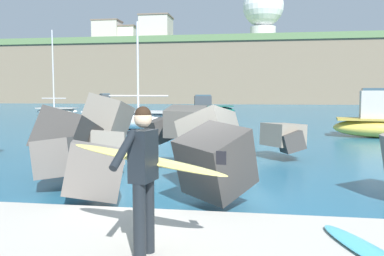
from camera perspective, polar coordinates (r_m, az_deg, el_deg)
The scene contains 14 objects.
ground_plane at distance 8.75m, azimuth -1.11°, elevation -9.45°, with size 400.00×400.00×0.00m, color #235B7A.
breakwater_jetty at distance 10.09m, azimuth -4.95°, elevation -1.99°, with size 30.76×7.91×2.18m.
surfer_with_board at distance 4.96m, azimuth -6.56°, elevation -5.49°, with size 2.12×1.32×1.78m.
spare_surfboard at distance 5.54m, azimuth 23.40°, elevation -15.45°, with size 1.03×2.00×0.19m.
boat_near_centre at distance 41.18m, azimuth -18.18°, elevation 2.33°, with size 4.05×1.69×8.04m.
boat_near_right at distance 55.21m, azimuth -11.89°, elevation 3.22°, with size 4.56×5.47×2.07m.
boat_mid_left at distance 21.75m, azimuth 24.65°, elevation 0.68°, with size 4.62×2.12×2.39m.
boat_mid_centre at distance 24.56m, azimuth -8.43°, elevation 1.21°, with size 6.19×2.17×6.26m.
boat_far_left at distance 39.80m, azimuth 2.01°, elevation 2.71°, with size 5.60×2.65×1.98m.
headland_bluff at distance 94.22m, azimuth 0.27°, elevation 7.56°, with size 96.64×32.28×12.97m.
radar_dome at distance 90.58m, azimuth 9.84°, elevation 15.87°, with size 8.50×8.50×11.43m.
station_building_west at distance 103.68m, azimuth -9.65°, elevation 12.24°, with size 8.10×7.19×5.01m.
station_building_central at distance 90.81m, azimuth -4.98°, elevation 13.51°, with size 6.50×6.44×5.54m.
station_building_east at distance 103.11m, azimuth -11.65°, elevation 12.64°, with size 6.56×4.87×6.40m.
Camera 1 is at (1.47, -8.34, 2.17)m, focal length 38.49 mm.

